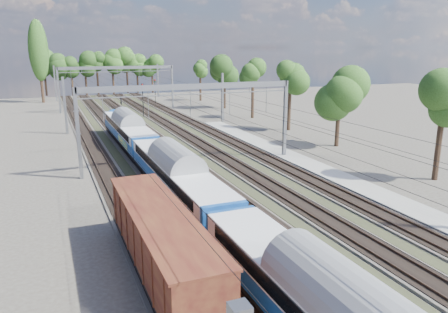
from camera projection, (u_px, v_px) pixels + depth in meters
name	position (u px, v px, depth m)	size (l,w,h in m)	color
track_bed	(158.00, 140.00, 61.10)	(21.00, 130.00, 0.34)	#47423A
platform	(339.00, 178.00, 43.07)	(3.00, 70.00, 0.30)	gray
catenary	(146.00, 90.00, 66.59)	(25.65, 130.00, 9.00)	slate
tree_belt	(133.00, 67.00, 105.07)	(39.75, 99.57, 11.91)	black
poplar	(38.00, 51.00, 100.45)	(4.40, 4.40, 19.04)	black
emu_train	(178.00, 171.00, 36.20)	(3.18, 67.18, 4.65)	black
freight_boxcar	(161.00, 240.00, 24.02)	(3.09, 14.92, 3.85)	black
worker	(121.00, 101.00, 98.42)	(0.65, 0.43, 1.79)	black
signal_near	(143.00, 96.00, 80.79)	(0.42, 0.38, 6.20)	black
signal_far	(155.00, 88.00, 100.19)	(0.39, 0.36, 5.58)	black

